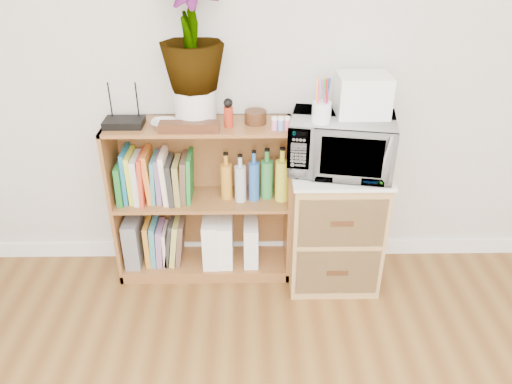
{
  "coord_description": "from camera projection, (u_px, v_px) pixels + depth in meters",
  "views": [
    {
      "loc": [
        -0.08,
        -0.38,
        1.91
      ],
      "look_at": [
        -0.05,
        1.95,
        0.62
      ],
      "focal_mm": 35.0,
      "sensor_mm": 36.0,
      "label": 1
    }
  ],
  "objects": [
    {
      "name": "pen_cup",
      "position": [
        321.0,
        112.0,
        2.45
      ],
      "size": [
        0.09,
        0.09,
        0.1
      ],
      "primitive_type": "cylinder",
      "color": "white",
      "rests_on": "microwave"
    },
    {
      "name": "plant_pot",
      "position": [
        195.0,
        106.0,
        2.6
      ],
      "size": [
        0.21,
        0.21,
        0.18
      ],
      "primitive_type": "cylinder",
      "color": "silver",
      "rests_on": "bookshelf"
    },
    {
      "name": "liquor_bottles",
      "position": [
        263.0,
        175.0,
        2.78
      ],
      "size": [
        0.46,
        0.07,
        0.31
      ],
      "color": "#C17F24",
      "rests_on": "bookshelf"
    },
    {
      "name": "magazine_holder_left",
      "position": [
        211.0,
        240.0,
        2.98
      ],
      "size": [
        0.09,
        0.23,
        0.29
      ],
      "primitive_type": "cube",
      "color": "white",
      "rests_on": "bookshelf"
    },
    {
      "name": "file_box",
      "position": [
        134.0,
        240.0,
        2.98
      ],
      "size": [
        0.09,
        0.24,
        0.29
      ],
      "primitive_type": "cube",
      "color": "slate",
      "rests_on": "bookshelf"
    },
    {
      "name": "magazine_holder_mid",
      "position": [
        225.0,
        241.0,
        2.98
      ],
      "size": [
        0.09,
        0.22,
        0.28
      ],
      "primitive_type": "cube",
      "color": "white",
      "rests_on": "bookshelf"
    },
    {
      "name": "magazine_holder_right",
      "position": [
        251.0,
        242.0,
        2.99
      ],
      "size": [
        0.08,
        0.21,
        0.26
      ],
      "primitive_type": "cube",
      "color": "white",
      "rests_on": "bookshelf"
    },
    {
      "name": "lower_books",
      "position": [
        165.0,
        241.0,
        2.99
      ],
      "size": [
        0.24,
        0.19,
        0.29
      ],
      "color": "#BD7821",
      "rests_on": "bookshelf"
    },
    {
      "name": "wooden_bowl",
      "position": [
        256.0,
        117.0,
        2.63
      ],
      "size": [
        0.12,
        0.12,
        0.07
      ],
      "primitive_type": "cylinder",
      "color": "#34190E",
      "rests_on": "bookshelf"
    },
    {
      "name": "wicker_unit",
      "position": [
        333.0,
        226.0,
        2.87
      ],
      "size": [
        0.5,
        0.45,
        0.7
      ],
      "primitive_type": "cube",
      "color": "#9E7542",
      "rests_on": "ground"
    },
    {
      "name": "microwave",
      "position": [
        341.0,
        144.0,
        2.61
      ],
      "size": [
        0.59,
        0.45,
        0.29
      ],
      "primitive_type": "imported",
      "rotation": [
        0.0,
        0.0,
        -0.19
      ],
      "color": "white",
      "rests_on": "wicker_unit"
    },
    {
      "name": "potted_plant",
      "position": [
        191.0,
        31.0,
        2.42
      ],
      "size": [
        0.33,
        0.33,
        0.58
      ],
      "primitive_type": "imported",
      "color": "#337930",
      "rests_on": "plant_pot"
    },
    {
      "name": "white_bowl",
      "position": [
        164.0,
        123.0,
        2.59
      ],
      "size": [
        0.13,
        0.13,
        0.03
      ],
      "primitive_type": "imported",
      "color": "silver",
      "rests_on": "bookshelf"
    },
    {
      "name": "trinket_box",
      "position": [
        189.0,
        127.0,
        2.53
      ],
      "size": [
        0.3,
        0.08,
        0.05
      ],
      "primitive_type": "cube",
      "color": "#3B1E10",
      "rests_on": "bookshelf"
    },
    {
      "name": "small_appliance",
      "position": [
        363.0,
        95.0,
        2.53
      ],
      "size": [
        0.26,
        0.22,
        0.21
      ],
      "primitive_type": "cube",
      "color": "white",
      "rests_on": "microwave"
    },
    {
      "name": "skirting_board",
      "position": [
        263.0,
        248.0,
        3.19
      ],
      "size": [
        4.0,
        0.02,
        0.1
      ],
      "primitive_type": "cube",
      "color": "white",
      "rests_on": "ground"
    },
    {
      "name": "cookbooks",
      "position": [
        155.0,
        178.0,
        2.78
      ],
      "size": [
        0.42,
        0.2,
        0.3
      ],
      "color": "#1B6827",
      "rests_on": "bookshelf"
    },
    {
      "name": "paint_jars",
      "position": [
        281.0,
        125.0,
        2.54
      ],
      "size": [
        0.1,
        0.04,
        0.05
      ],
      "primitive_type": "cube",
      "color": "pink",
      "rests_on": "bookshelf"
    },
    {
      "name": "router",
      "position": [
        124.0,
        122.0,
        2.6
      ],
      "size": [
        0.2,
        0.14,
        0.04
      ],
      "primitive_type": "cube",
      "color": "black",
      "rests_on": "bookshelf"
    },
    {
      "name": "bookshelf",
      "position": [
        203.0,
        202.0,
        2.86
      ],
      "size": [
        1.0,
        0.3,
        0.95
      ],
      "primitive_type": "cube",
      "color": "brown",
      "rests_on": "ground"
    },
    {
      "name": "kokeshi_doll",
      "position": [
        229.0,
        117.0,
        2.57
      ],
      "size": [
        0.05,
        0.05,
        0.11
      ],
      "primitive_type": "cylinder",
      "color": "#A12613",
      "rests_on": "bookshelf"
    }
  ]
}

